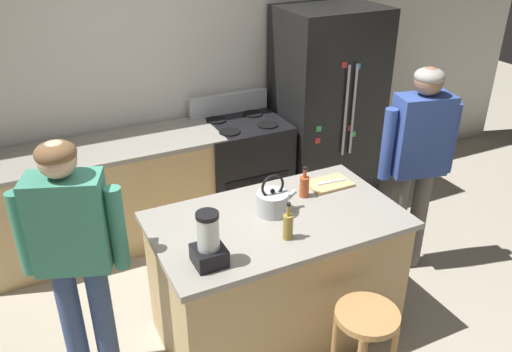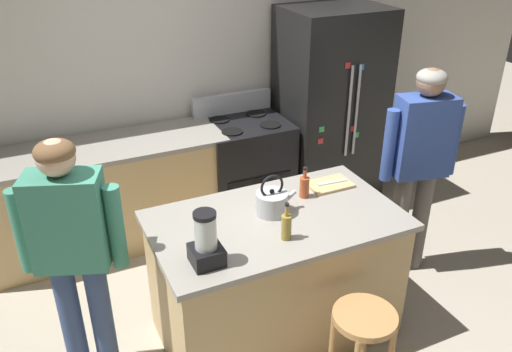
% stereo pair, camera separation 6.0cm
% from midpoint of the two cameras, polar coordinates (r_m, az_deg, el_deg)
% --- Properties ---
extents(ground_plane, '(14.00, 14.00, 0.00)m').
position_cam_midpoint_polar(ground_plane, '(3.83, 1.58, -16.11)').
color(ground_plane, '#B2A893').
extents(back_wall, '(8.00, 0.10, 2.70)m').
position_cam_midpoint_polar(back_wall, '(4.77, -9.25, 11.43)').
color(back_wall, silver).
rests_on(back_wall, ground_plane).
extents(kitchen_island, '(1.55, 0.90, 0.91)m').
position_cam_midpoint_polar(kitchen_island, '(3.53, 1.67, -10.74)').
color(kitchen_island, tan).
rests_on(kitchen_island, ground_plane).
extents(back_counter_run, '(2.00, 0.64, 0.91)m').
position_cam_midpoint_polar(back_counter_run, '(4.59, -16.42, -2.22)').
color(back_counter_run, tan).
rests_on(back_counter_run, ground_plane).
extents(refrigerator, '(0.90, 0.73, 1.84)m').
position_cam_midpoint_polar(refrigerator, '(5.04, 7.22, 7.32)').
color(refrigerator, black).
rests_on(refrigerator, ground_plane).
extents(stove_range, '(0.76, 0.65, 1.09)m').
position_cam_midpoint_polar(stove_range, '(4.86, -1.86, 0.88)').
color(stove_range, black).
rests_on(stove_range, ground_plane).
extents(person_by_island_left, '(0.58, 0.34, 1.59)m').
position_cam_midpoint_polar(person_by_island_left, '(3.10, -19.60, -7.17)').
color(person_by_island_left, '#384C7A').
rests_on(person_by_island_left, ground_plane).
extents(person_by_sink_right, '(0.60, 0.30, 1.65)m').
position_cam_midpoint_polar(person_by_sink_right, '(4.05, 16.62, 2.28)').
color(person_by_sink_right, '#66605B').
rests_on(person_by_sink_right, ground_plane).
extents(bar_stool, '(0.36, 0.36, 0.64)m').
position_cam_midpoint_polar(bar_stool, '(3.15, 11.15, -16.15)').
color(bar_stool, '#B7844C').
rests_on(bar_stool, ground_plane).
extents(blender_appliance, '(0.17, 0.17, 0.32)m').
position_cam_midpoint_polar(blender_appliance, '(2.83, -5.74, -7.18)').
color(blender_appliance, black).
rests_on(blender_appliance, kitchen_island).
extents(bottle_vinegar, '(0.06, 0.06, 0.24)m').
position_cam_midpoint_polar(bottle_vinegar, '(3.04, 2.91, -5.37)').
color(bottle_vinegar, olive).
rests_on(bottle_vinegar, kitchen_island).
extents(bottle_cooking_sauce, '(0.06, 0.06, 0.22)m').
position_cam_midpoint_polar(bottle_cooking_sauce, '(3.48, 4.74, -1.06)').
color(bottle_cooking_sauce, '#B24C26').
rests_on(bottle_cooking_sauce, kitchen_island).
extents(tea_kettle, '(0.28, 0.20, 0.27)m').
position_cam_midpoint_polar(tea_kettle, '(3.28, 1.23, -2.82)').
color(tea_kettle, '#B7BABF').
rests_on(tea_kettle, kitchen_island).
extents(cutting_board, '(0.30, 0.20, 0.02)m').
position_cam_midpoint_polar(cutting_board, '(3.66, 7.41, -0.83)').
color(cutting_board, tan).
rests_on(cutting_board, kitchen_island).
extents(chef_knife, '(0.22, 0.05, 0.01)m').
position_cam_midpoint_polar(chef_knife, '(3.67, 7.68, -0.59)').
color(chef_knife, '#B7BABF').
rests_on(chef_knife, cutting_board).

